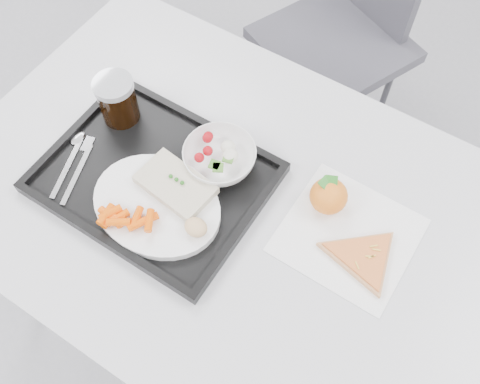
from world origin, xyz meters
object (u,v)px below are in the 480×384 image
at_px(tray, 155,179).
at_px(cola_glass, 117,99).
at_px(table, 235,217).
at_px(tangerine, 329,196).
at_px(salad_bowl, 220,158).
at_px(pizza_slice, 363,257).
at_px(dinner_plate, 157,205).
at_px(chair, 349,9).

xyz_separation_m(tray, cola_glass, (-0.16, 0.09, 0.06)).
distance_m(table, tangerine, 0.21).
distance_m(salad_bowl, cola_glass, 0.26).
distance_m(cola_glass, pizza_slice, 0.60).
bearing_deg(cola_glass, pizza_slice, -1.53).
xyz_separation_m(salad_bowl, pizza_slice, (0.35, -0.03, -0.03)).
xyz_separation_m(dinner_plate, tangerine, (0.28, 0.20, 0.01)).
bearing_deg(tray, cola_glass, 150.29).
relative_size(table, cola_glass, 11.11).
relative_size(table, pizza_slice, 5.34).
relative_size(chair, tangerine, 12.12).
bearing_deg(cola_glass, dinner_plate, -34.70).
relative_size(table, tangerine, 15.63).
xyz_separation_m(chair, cola_glass, (-0.19, -0.83, 0.28)).
distance_m(table, salad_bowl, 0.14).
bearing_deg(salad_bowl, tray, -133.85).
height_order(cola_glass, tangerine, cola_glass).
height_order(chair, tangerine, chair).
bearing_deg(dinner_plate, tray, 132.66).
distance_m(table, cola_glass, 0.36).
xyz_separation_m(chair, tray, (-0.03, -0.92, 0.22)).
bearing_deg(pizza_slice, salad_bowl, 175.49).
height_order(chair, cola_glass, chair).
relative_size(chair, dinner_plate, 3.44).
bearing_deg(tray, pizza_slice, 9.43).
height_order(table, tangerine, tangerine).
height_order(table, chair, chair).
bearing_deg(chair, tangerine, -68.99).
xyz_separation_m(chair, salad_bowl, (0.07, -0.82, 0.25)).
height_order(chair, tray, chair).
bearing_deg(tray, table, 15.78).
bearing_deg(tangerine, cola_glass, -173.69).
bearing_deg(chair, table, -81.03).
bearing_deg(salad_bowl, pizza_slice, -4.51).
relative_size(dinner_plate, salad_bowl, 1.78).
distance_m(table, dinner_plate, 0.18).
xyz_separation_m(tray, dinner_plate, (0.05, -0.05, 0.02)).
relative_size(tray, cola_glass, 4.17).
relative_size(dinner_plate, tangerine, 3.52).
bearing_deg(tangerine, salad_bowl, -169.60).
relative_size(chair, cola_glass, 8.61).
bearing_deg(dinner_plate, table, 40.22).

